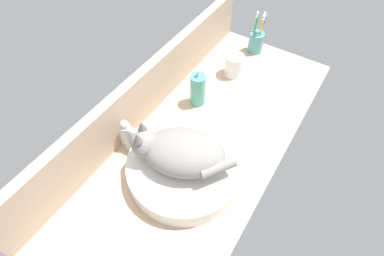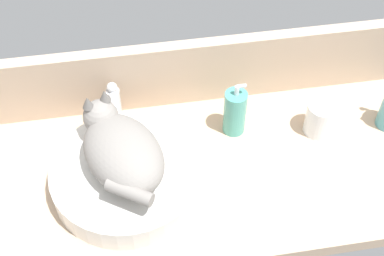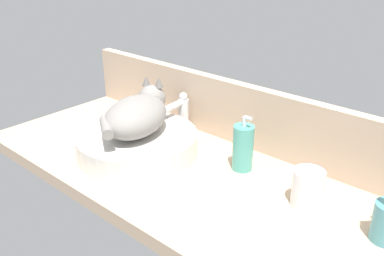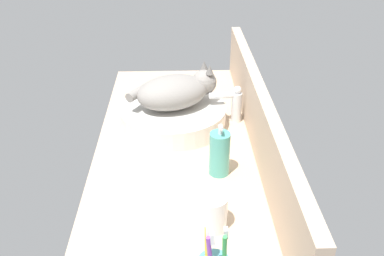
% 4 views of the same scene
% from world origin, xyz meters
% --- Properties ---
extents(ground_plane, '(1.28, 0.54, 0.04)m').
position_xyz_m(ground_plane, '(0.00, 0.00, -0.02)').
color(ground_plane, tan).
extents(backsplash_panel, '(1.28, 0.04, 0.20)m').
position_xyz_m(backsplash_panel, '(0.00, 0.25, 0.10)').
color(backsplash_panel, tan).
rests_on(backsplash_panel, ground_plane).
extents(sink_basin, '(0.37, 0.37, 0.07)m').
position_xyz_m(sink_basin, '(-0.16, -0.02, 0.03)').
color(sink_basin, silver).
rests_on(sink_basin, ground_plane).
extents(cat, '(0.25, 0.31, 0.14)m').
position_xyz_m(cat, '(-0.16, -0.01, 0.13)').
color(cat, gray).
rests_on(cat, sink_basin).
extents(faucet, '(0.04, 0.12, 0.14)m').
position_xyz_m(faucet, '(-0.17, 0.19, 0.07)').
color(faucet, silver).
rests_on(faucet, ground_plane).
extents(soap_dispenser, '(0.06, 0.06, 0.17)m').
position_xyz_m(soap_dispenser, '(0.14, 0.11, 0.07)').
color(soap_dispenser, teal).
rests_on(soap_dispenser, ground_plane).
extents(toothbrush_cup, '(0.07, 0.07, 0.19)m').
position_xyz_m(toothbrush_cup, '(0.56, 0.07, 0.05)').
color(toothbrush_cup, teal).
rests_on(toothbrush_cup, ground_plane).
extents(water_glass, '(0.08, 0.08, 0.09)m').
position_xyz_m(water_glass, '(0.37, 0.08, 0.04)').
color(water_glass, white).
rests_on(water_glass, ground_plane).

